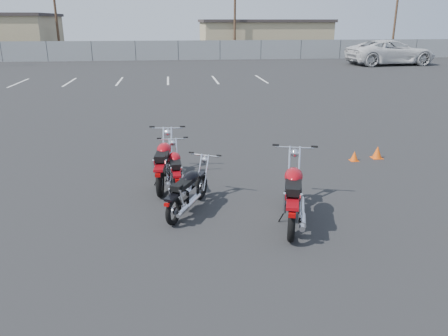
{
  "coord_description": "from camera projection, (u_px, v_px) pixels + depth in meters",
  "views": [
    {
      "loc": [
        -0.85,
        -8.04,
        3.6
      ],
      "look_at": [
        0.2,
        0.6,
        0.65
      ],
      "focal_mm": 35.0,
      "sensor_mm": 36.0,
      "label": 1
    }
  ],
  "objects": [
    {
      "name": "ground",
      "position": [
        218.0,
        208.0,
        8.81
      ],
      "size": [
        120.0,
        120.0,
        0.0
      ],
      "primitive_type": "plane",
      "color": "black",
      "rests_on": "ground"
    },
    {
      "name": "utility_pole_b",
      "position": [
        55.0,
        9.0,
        43.54
      ],
      "size": [
        1.8,
        0.24,
        9.0
      ],
      "color": "#402B1D",
      "rests_on": "ground"
    },
    {
      "name": "motorcycle_rear_red",
      "position": [
        293.0,
        194.0,
        8.1
      ],
      "size": [
        1.17,
        2.38,
        1.17
      ],
      "color": "black",
      "rests_on": "ground"
    },
    {
      "name": "training_cone_extra",
      "position": [
        377.0,
        152.0,
        11.97
      ],
      "size": [
        0.28,
        0.28,
        0.34
      ],
      "color": "#EE520C",
      "rests_on": "ground"
    },
    {
      "name": "motorcycle_third_red",
      "position": [
        176.0,
        170.0,
        9.77
      ],
      "size": [
        0.74,
        1.93,
        0.94
      ],
      "color": "black",
      "rests_on": "ground"
    },
    {
      "name": "motorcycle_front_red",
      "position": [
        164.0,
        163.0,
        9.96
      ],
      "size": [
        0.89,
        2.29,
        1.12
      ],
      "color": "black",
      "rests_on": "ground"
    },
    {
      "name": "training_cone_near",
      "position": [
        354.0,
        156.0,
        11.76
      ],
      "size": [
        0.22,
        0.22,
        0.27
      ],
      "color": "#EE520C",
      "rests_on": "ground"
    },
    {
      "name": "utility_pole_c",
      "position": [
        235.0,
        9.0,
        44.66
      ],
      "size": [
        1.8,
        0.24,
        9.0
      ],
      "color": "#402B1D",
      "rests_on": "ground"
    },
    {
      "name": "chainlink_fence",
      "position": [
        178.0,
        50.0,
        41.42
      ],
      "size": [
        80.06,
        0.06,
        1.8
      ],
      "color": "gray",
      "rests_on": "ground"
    },
    {
      "name": "white_van",
      "position": [
        392.0,
        45.0,
        36.78
      ],
      "size": [
        4.06,
        8.75,
        3.23
      ],
      "primitive_type": "imported",
      "rotation": [
        0.0,
        0.0,
        1.65
      ],
      "color": "silver",
      "rests_on": "ground"
    },
    {
      "name": "parking_line_stripes",
      "position": [
        144.0,
        81.0,
        27.32
      ],
      "size": [
        15.12,
        4.0,
        0.01
      ],
      "color": "silver",
      "rests_on": "ground"
    },
    {
      "name": "utility_pole_d",
      "position": [
        396.0,
        10.0,
        47.66
      ],
      "size": [
        1.8,
        0.24,
        9.0
      ],
      "color": "#402B1D",
      "rests_on": "ground"
    },
    {
      "name": "tan_building_east",
      "position": [
        262.0,
        36.0,
        50.72
      ],
      "size": [
        14.4,
        9.4,
        3.7
      ],
      "color": "tan",
      "rests_on": "ground"
    },
    {
      "name": "motorcycle_second_black",
      "position": [
        188.0,
        191.0,
        8.56
      ],
      "size": [
        1.21,
        1.85,
        0.94
      ],
      "color": "black",
      "rests_on": "ground"
    }
  ]
}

